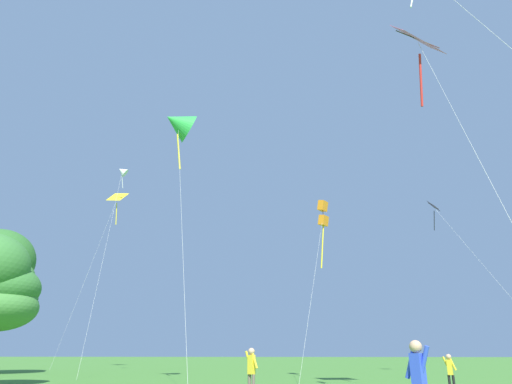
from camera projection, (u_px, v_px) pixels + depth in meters
The scene contains 9 objects.
kite_orange_box at pixel (323, 215), 30.40m from camera, with size 2.21×5.82×11.01m.
kite_green_small at pixel (178, 123), 27.65m from camera, with size 4.26×7.97×15.53m.
kite_black_large at pixel (439, 215), 38.32m from camera, with size 4.41×10.26×13.66m.
kite_pink_low at pixel (420, 52), 20.31m from camera, with size 2.23×8.83×15.54m.
kite_yellow_diamond at pixel (116, 204), 53.01m from camera, with size 4.44×5.09×19.19m.
kite_white_distant at pixel (122, 172), 40.79m from camera, with size 2.62×8.86×17.12m.
person_child_small at pixel (450, 370), 17.38m from camera, with size 0.46×0.25×1.46m.
person_in_red_shirt at pixel (419, 379), 8.58m from camera, with size 0.46×0.44×1.72m.
person_with_spool at pixel (251, 369), 15.67m from camera, with size 0.50×0.34×1.66m.
Camera 1 is at (2.62, -5.60, 1.49)m, focal length 32.71 mm.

